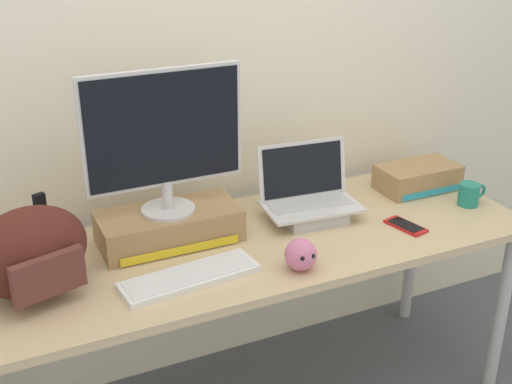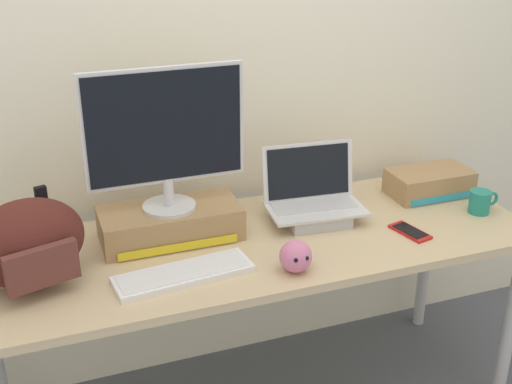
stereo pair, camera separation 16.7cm
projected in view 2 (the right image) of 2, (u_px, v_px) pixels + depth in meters
back_wall at (215, 54)px, 2.44m from camera, size 7.00×0.10×2.60m
desk at (256, 258)px, 2.32m from camera, size 1.95×0.68×0.75m
toner_box_yellow at (170, 223)px, 2.28m from camera, size 0.48×0.23×0.11m
desktop_monitor at (165, 135)px, 2.15m from camera, size 0.53×0.18×0.49m
open_laptop at (314, 205)px, 2.42m from camera, size 0.36×0.24×0.27m
external_keyboard at (184, 274)px, 2.06m from camera, size 0.45×0.18×0.02m
messenger_backpack at (27, 243)px, 1.98m from camera, size 0.40×0.32×0.27m
coffee_mug at (480, 202)px, 2.47m from camera, size 0.12×0.08×0.09m
cell_phone at (410, 232)px, 2.33m from camera, size 0.10×0.16×0.01m
plush_toy at (296, 256)px, 2.08m from camera, size 0.10×0.10×0.10m
toner_box_cyan at (429, 182)px, 2.62m from camera, size 0.32×0.18×0.10m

